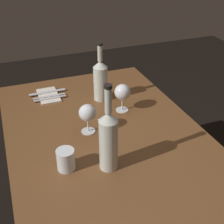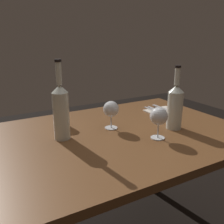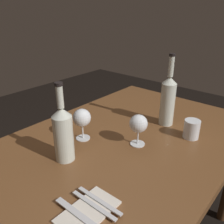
{
  "view_description": "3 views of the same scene",
  "coord_description": "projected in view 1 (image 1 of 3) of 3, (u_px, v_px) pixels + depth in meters",
  "views": [
    {
      "loc": [
        -1.12,
        0.38,
        1.57
      ],
      "look_at": [
        -0.0,
        -0.04,
        0.84
      ],
      "focal_mm": 48.61,
      "sensor_mm": 36.0,
      "label": 1
    },
    {
      "loc": [
        -0.6,
        -1.02,
        1.22
      ],
      "look_at": [
        -0.03,
        -0.02,
        0.86
      ],
      "focal_mm": 41.35,
      "sensor_mm": 36.0,
      "label": 2
    },
    {
      "loc": [
        0.8,
        0.59,
        1.32
      ],
      "look_at": [
        0.01,
        -0.09,
        0.85
      ],
      "focal_mm": 38.63,
      "sensor_mm": 36.0,
      "label": 3
    }
  ],
  "objects": [
    {
      "name": "wine_bottle_second",
      "position": [
        101.0,
        79.0,
        1.65
      ],
      "size": [
        0.08,
        0.08,
        0.32
      ],
      "color": "silver",
      "rests_on": "dining_table"
    },
    {
      "name": "wine_glass_right",
      "position": [
        122.0,
        93.0,
        1.55
      ],
      "size": [
        0.08,
        0.08,
        0.15
      ],
      "color": "white",
      "rests_on": "dining_table"
    },
    {
      "name": "fork_outer",
      "position": [
        50.0,
        98.0,
        1.69
      ],
      "size": [
        0.02,
        0.18,
        0.0
      ],
      "color": "silver",
      "rests_on": "folded_napkin"
    },
    {
      "name": "wine_glass_left",
      "position": [
        87.0,
        113.0,
        1.38
      ],
      "size": [
        0.08,
        0.08,
        0.14
      ],
      "color": "white",
      "rests_on": "dining_table"
    },
    {
      "name": "water_tumbler",
      "position": [
        66.0,
        160.0,
        1.2
      ],
      "size": [
        0.07,
        0.07,
        0.09
      ],
      "color": "white",
      "rests_on": "dining_table"
    },
    {
      "name": "fork_inner",
      "position": [
        49.0,
        96.0,
        1.71
      ],
      "size": [
        0.02,
        0.18,
        0.0
      ],
      "color": "silver",
      "rests_on": "folded_napkin"
    },
    {
      "name": "dining_table",
      "position": [
        104.0,
        146.0,
        1.49
      ],
      "size": [
        1.3,
        0.9,
        0.74
      ],
      "color": "brown",
      "rests_on": "ground"
    },
    {
      "name": "folded_napkin",
      "position": [
        48.0,
        95.0,
        1.73
      ],
      "size": [
        0.19,
        0.11,
        0.01
      ],
      "color": "silver",
      "rests_on": "dining_table"
    },
    {
      "name": "wine_bottle",
      "position": [
        108.0,
        139.0,
        1.15
      ],
      "size": [
        0.07,
        0.07,
        0.37
      ],
      "color": "silver",
      "rests_on": "dining_table"
    },
    {
      "name": "table_knife",
      "position": [
        47.0,
        92.0,
        1.75
      ],
      "size": [
        0.02,
        0.21,
        0.0
      ],
      "color": "silver",
      "rests_on": "folded_napkin"
    }
  ]
}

